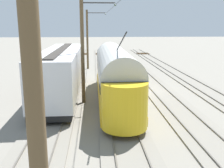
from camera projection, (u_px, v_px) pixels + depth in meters
The scene contains 13 objects.
ground_plane at pixel (135, 91), 24.24m from camera, with size 220.00×220.00×0.00m, color gray.
track_streetcar_siding at pixel (202, 88), 24.98m from camera, with size 2.80×80.00×0.18m.
track_adjacent_siding at pixel (157, 89), 24.68m from camera, with size 2.80×80.00×0.18m.
track_third_siding at pixel (112, 90), 24.39m from camera, with size 2.80×80.00×0.18m.
track_outer_siding at pixel (65, 90), 24.09m from camera, with size 2.80×80.00×0.18m.
vintage_streetcar at pixel (115, 73), 20.43m from camera, with size 2.65×15.71×5.48m.
boxcar_adjacent at pixel (62, 71), 22.00m from camera, with size 2.96×14.55×3.85m.
catenary_pole_foreground at pixel (88, 39), 35.40m from camera, with size 2.70×0.28×7.96m.
catenary_pole_mid_near at pixel (83, 50), 19.64m from camera, with size 2.70×0.28×7.96m.
catenary_pole_mid_far at pixel (42, 151), 3.87m from camera, with size 2.70×0.28×7.96m.
overhead_wire_run at pixel (114, 6), 19.73m from camera, with size 2.49×36.42×0.18m.
spare_tie_stack at pixel (45, 78), 28.85m from camera, with size 2.40×2.40×0.54m.
track_end_bumper at pixel (74, 67), 35.52m from camera, with size 1.80×0.60×0.80m, color #B2A519.
Camera 1 is at (3.79, 23.29, 5.98)m, focal length 41.69 mm.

